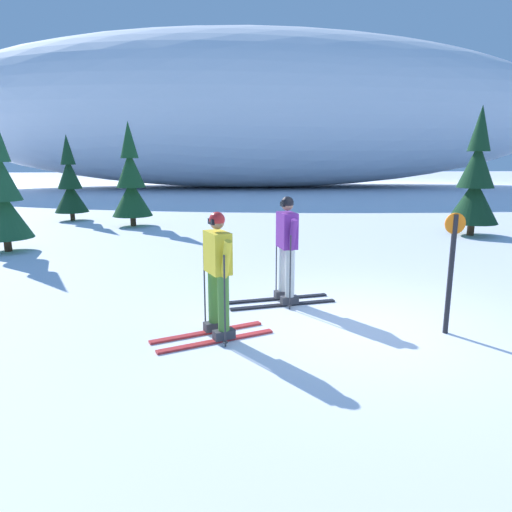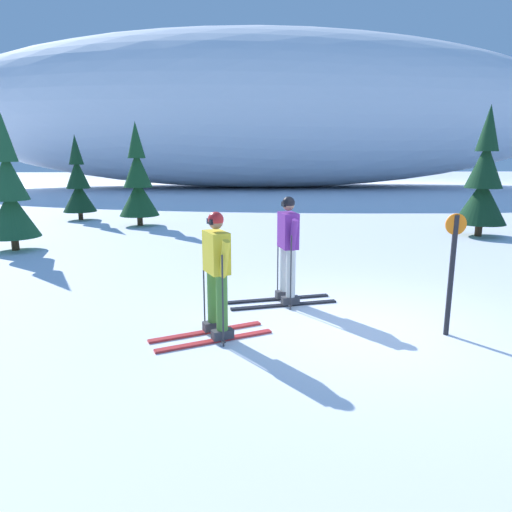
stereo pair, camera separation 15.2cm
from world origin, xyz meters
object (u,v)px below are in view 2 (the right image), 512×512
(skier_yellow_jacket, at_px, (216,272))
(pine_tree_center_left, at_px, (10,194))
(pine_tree_far_right, at_px, (483,183))
(pine_tree_center_right, at_px, (138,183))
(trail_marker_post, at_px, (452,268))
(skier_purple_jacket, at_px, (287,248))
(pine_tree_far_left, at_px, (78,185))

(skier_yellow_jacket, relative_size, pine_tree_center_left, 0.50)
(pine_tree_far_right, bearing_deg, pine_tree_center_right, 165.98)
(pine_tree_center_left, distance_m, pine_tree_center_right, 4.73)
(skier_yellow_jacket, xyz_separation_m, pine_tree_center_left, (-5.37, 6.05, 0.53))
(skier_yellow_jacket, distance_m, trail_marker_post, 3.12)
(skier_yellow_jacket, bearing_deg, pine_tree_center_left, 131.61)
(skier_purple_jacket, height_order, trail_marker_post, skier_purple_jacket)
(skier_purple_jacket, height_order, pine_tree_center_left, pine_tree_center_left)
(skier_purple_jacket, distance_m, trail_marker_post, 2.52)
(pine_tree_far_left, relative_size, pine_tree_center_left, 0.92)
(pine_tree_far_right, bearing_deg, skier_purple_jacket, -136.83)
(pine_tree_far_right, distance_m, trail_marker_post, 8.84)
(skier_purple_jacket, distance_m, pine_tree_far_left, 12.23)
(trail_marker_post, bearing_deg, pine_tree_far_left, 126.16)
(skier_purple_jacket, relative_size, pine_tree_center_right, 0.52)
(skier_purple_jacket, bearing_deg, pine_tree_center_right, 115.13)
(pine_tree_far_left, bearing_deg, skier_yellow_jacket, -64.81)
(pine_tree_center_left, xyz_separation_m, trail_marker_post, (8.49, -6.15, -0.49))
(skier_yellow_jacket, relative_size, pine_tree_far_left, 0.54)
(pine_tree_far_left, xyz_separation_m, pine_tree_far_right, (13.10, -4.20, 0.29))
(pine_tree_center_left, distance_m, trail_marker_post, 10.49)
(skier_yellow_jacket, xyz_separation_m, pine_tree_far_right, (7.59, 7.50, 0.71))
(skier_purple_jacket, height_order, pine_tree_center_right, pine_tree_center_right)
(pine_tree_center_right, relative_size, trail_marker_post, 2.10)
(skier_yellow_jacket, bearing_deg, pine_tree_far_left, 115.19)
(pine_tree_center_left, bearing_deg, pine_tree_far_right, 6.38)
(pine_tree_center_right, bearing_deg, skier_purple_jacket, -64.87)
(skier_yellow_jacket, distance_m, pine_tree_center_left, 8.11)
(skier_yellow_jacket, relative_size, skier_purple_jacket, 0.93)
(skier_yellow_jacket, height_order, pine_tree_center_right, pine_tree_center_right)
(skier_yellow_jacket, height_order, trail_marker_post, skier_yellow_jacket)
(skier_yellow_jacket, distance_m, pine_tree_far_left, 12.93)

